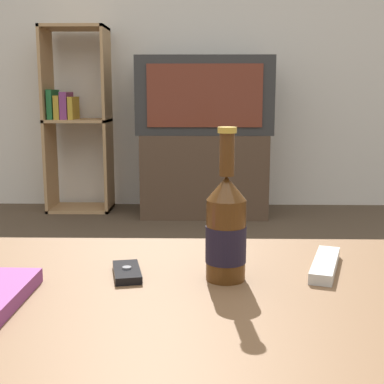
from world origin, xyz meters
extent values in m
cube|color=silver|center=(0.00, 3.02, 1.30)|extent=(8.00, 0.05, 2.60)
cube|color=brown|center=(0.00, 0.00, 0.46)|extent=(1.31, 0.65, 0.04)
cube|color=#4C3828|center=(0.07, 2.72, 0.27)|extent=(0.82, 0.46, 0.54)
cube|color=#2D2D2D|center=(0.07, 2.72, 0.79)|extent=(0.87, 0.42, 0.49)
cube|color=maroon|center=(0.07, 2.50, 0.79)|extent=(0.71, 0.01, 0.39)
cube|color=tan|center=(-0.99, 2.81, 0.62)|extent=(0.02, 0.30, 1.24)
cube|color=tan|center=(-0.59, 2.81, 0.62)|extent=(0.02, 0.30, 1.24)
cube|color=tan|center=(-0.79, 2.81, 0.01)|extent=(0.43, 0.30, 0.02)
cube|color=tan|center=(-0.79, 2.81, 0.62)|extent=(0.43, 0.30, 0.02)
cube|color=tan|center=(-0.79, 2.81, 1.23)|extent=(0.43, 0.30, 0.02)
cube|color=#236B38|center=(-0.95, 2.81, 0.73)|extent=(0.04, 0.21, 0.20)
cube|color=#B7932D|center=(-0.91, 2.81, 0.71)|extent=(0.04, 0.21, 0.16)
cube|color=#7F3875|center=(-0.86, 2.81, 0.72)|extent=(0.05, 0.21, 0.18)
cube|color=#B7932D|center=(-0.82, 2.81, 0.70)|extent=(0.03, 0.21, 0.15)
cylinder|color=#47280F|center=(0.10, 0.06, 0.56)|extent=(0.07, 0.07, 0.14)
cylinder|color=black|center=(0.10, 0.06, 0.55)|extent=(0.07, 0.07, 0.06)
cone|color=#47280F|center=(0.10, 0.06, 0.65)|extent=(0.07, 0.07, 0.04)
cylinder|color=#47280F|center=(0.10, 0.06, 0.71)|extent=(0.03, 0.03, 0.07)
cylinder|color=#B79333|center=(0.10, 0.06, 0.75)|extent=(0.03, 0.03, 0.01)
cube|color=black|center=(-0.07, 0.07, 0.49)|extent=(0.07, 0.11, 0.01)
cylinder|color=slate|center=(-0.07, 0.07, 0.50)|extent=(0.02, 0.02, 0.00)
cube|color=beige|center=(0.29, 0.12, 0.49)|extent=(0.09, 0.18, 0.02)
camera|label=1|loc=(0.06, -0.84, 0.81)|focal=50.00mm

